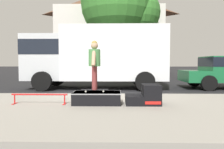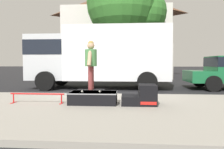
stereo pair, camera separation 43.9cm
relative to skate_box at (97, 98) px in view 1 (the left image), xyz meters
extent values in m
plane|color=black|center=(-0.23, 2.57, -0.30)|extent=(140.00, 140.00, 0.00)
cube|color=gray|center=(-0.23, -0.43, -0.24)|extent=(50.00, 5.00, 0.12)
cube|color=black|center=(0.00, 0.00, -0.01)|extent=(1.33, 0.70, 0.34)
cube|color=gray|center=(0.00, 0.00, 0.14)|extent=(1.35, 0.72, 0.03)
cube|color=black|center=(1.05, 0.00, -0.06)|extent=(0.48, 0.70, 0.25)
cube|color=black|center=(1.53, 0.00, 0.10)|extent=(0.48, 0.70, 0.56)
cube|color=red|center=(1.53, -0.36, -0.08)|extent=(0.42, 0.01, 0.08)
cylinder|color=red|center=(-1.63, -0.04, 0.09)|extent=(1.59, 0.04, 0.04)
cylinder|color=red|center=(-2.35, -0.04, -0.05)|extent=(0.04, 0.04, 0.27)
cube|color=red|center=(-2.35, -0.04, -0.18)|extent=(0.06, 0.28, 0.01)
cylinder|color=red|center=(-0.92, -0.04, -0.05)|extent=(0.04, 0.04, 0.27)
cube|color=red|center=(-0.92, -0.04, -0.18)|extent=(0.06, 0.28, 0.01)
cube|color=black|center=(-0.07, 0.06, 0.22)|extent=(0.79, 0.26, 0.02)
cylinder|color=silver|center=(0.17, 0.17, 0.18)|extent=(0.05, 0.03, 0.05)
cylinder|color=silver|center=(0.18, -0.01, 0.18)|extent=(0.05, 0.03, 0.05)
cylinder|color=silver|center=(-0.33, 0.13, 0.18)|extent=(0.05, 0.03, 0.05)
cylinder|color=silver|center=(-0.31, -0.05, 0.18)|extent=(0.05, 0.03, 0.05)
cylinder|color=brown|center=(-0.07, 0.14, 0.56)|extent=(0.14, 0.14, 0.66)
cylinder|color=brown|center=(-0.07, -0.03, 0.56)|extent=(0.14, 0.14, 0.66)
cylinder|color=#4C8C4C|center=(-0.07, 0.06, 1.13)|extent=(0.34, 0.34, 0.48)
cylinder|color=tan|center=(-0.07, 0.27, 1.11)|extent=(0.11, 0.29, 0.46)
cylinder|color=tan|center=(-0.07, -0.15, 1.11)|extent=(0.11, 0.29, 0.46)
sphere|color=tan|center=(-0.07, 0.06, 1.47)|extent=(0.21, 0.21, 0.21)
sphere|color=tan|center=(-0.07, 0.06, 1.53)|extent=(0.17, 0.17, 0.17)
cube|color=white|center=(0.44, 4.77, 1.45)|extent=(5.00, 2.35, 2.60)
cube|color=silver|center=(-3.01, 4.77, 1.25)|extent=(1.90, 2.16, 2.20)
cube|color=black|center=(-3.01, 4.77, 1.73)|extent=(1.92, 2.19, 0.70)
cylinder|color=black|center=(-2.85, 3.59, 0.15)|extent=(0.90, 0.28, 0.90)
cylinder|color=black|center=(-2.85, 5.94, 0.15)|extent=(0.90, 0.28, 0.90)
cylinder|color=black|center=(1.84, 3.59, 0.15)|extent=(0.90, 0.28, 0.90)
cylinder|color=black|center=(1.84, 5.94, 0.15)|extent=(0.90, 0.28, 0.90)
cube|color=#196638|center=(4.44, 4.75, 0.33)|extent=(1.10, 1.85, 0.55)
cylinder|color=black|center=(4.80, 3.83, 0.06)|extent=(0.72, 0.24, 0.72)
cylinder|color=black|center=(4.80, 5.68, 0.06)|extent=(0.72, 0.24, 0.72)
cylinder|color=brown|center=(0.57, 9.90, 1.66)|extent=(0.56, 0.56, 3.92)
sphere|color=#387A2D|center=(0.57, 9.90, 5.34)|extent=(5.31, 5.31, 5.31)
sphere|color=#387A2D|center=(2.03, 9.90, 4.68)|extent=(3.45, 3.45, 3.45)
cube|color=silver|center=(-0.06, 14.87, 2.70)|extent=(9.00, 7.50, 6.00)
cube|color=#B2ADA3|center=(-0.06, 10.87, 1.10)|extent=(9.00, 0.50, 2.80)
pyramid|color=brown|center=(-0.06, 14.87, 6.90)|extent=(9.54, 7.95, 2.40)
camera|label=1|loc=(0.56, -5.97, 0.98)|focal=34.02mm
camera|label=2|loc=(1.00, -5.95, 0.98)|focal=34.02mm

